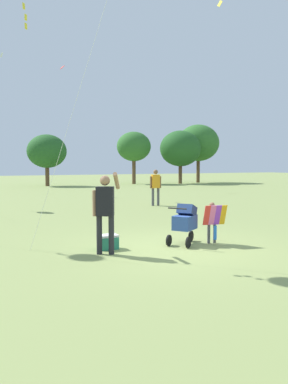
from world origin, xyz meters
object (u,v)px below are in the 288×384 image
(child_with_butterfly_kite, at_px, (212,219))
(person_adult_flyer, at_px, (105,207))
(stroller, at_px, (185,220))
(cooler_box, at_px, (108,242))
(person_kid_running, at_px, (156,184))

(child_with_butterfly_kite, distance_m, person_adult_flyer, 2.91)
(child_with_butterfly_kite, bearing_deg, stroller, 160.63)
(stroller, bearing_deg, person_adult_flyer, -175.64)
(person_adult_flyer, xyz_separation_m, cooler_box, (0.23, 0.46, -0.90))
(child_with_butterfly_kite, relative_size, person_kid_running, 0.60)
(stroller, xyz_separation_m, person_kid_running, (3.49, 8.37, 0.43))
(stroller, bearing_deg, child_with_butterfly_kite, -19.37)
(child_with_butterfly_kite, distance_m, stroller, 0.71)
(person_kid_running, bearing_deg, cooler_box, -124.09)
(person_kid_running, relative_size, cooler_box, 3.90)
(person_adult_flyer, relative_size, person_kid_running, 1.06)
(stroller, height_order, cooler_box, stroller)
(child_with_butterfly_kite, height_order, stroller, child_with_butterfly_kite)
(stroller, xyz_separation_m, cooler_box, (-1.97, 0.29, -0.43))
(person_adult_flyer, height_order, person_kid_running, person_adult_flyer)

